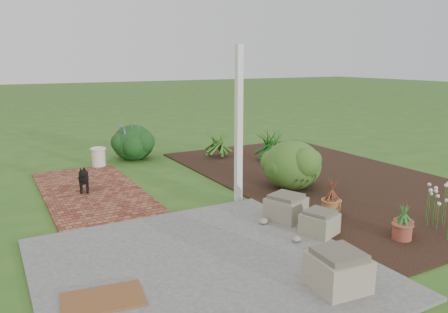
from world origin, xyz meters
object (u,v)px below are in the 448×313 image
black_dog (84,178)px  evergreen_shrub (292,163)px  stone_trough_near (338,272)px  cream_ceramic_urn (99,157)px

black_dog → evergreen_shrub: 3.63m
stone_trough_near → evergreen_shrub: size_ratio=0.49×
cream_ceramic_urn → black_dog: bearing=-110.3°
black_dog → stone_trough_near: bearing=-59.0°
stone_trough_near → black_dog: size_ratio=1.00×
black_dog → evergreen_shrub: size_ratio=0.49×
stone_trough_near → cream_ceramic_urn: 6.38m
cream_ceramic_urn → evergreen_shrub: evergreen_shrub is taller
black_dog → cream_ceramic_urn: (0.67, 1.81, -0.07)m
stone_trough_near → black_dog: black_dog is taller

